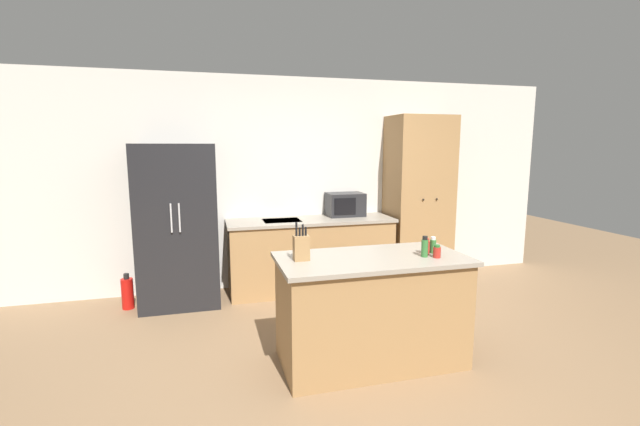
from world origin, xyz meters
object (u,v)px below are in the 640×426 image
Objects in this scene: spice_bottle_short_red at (426,247)px; spice_bottle_green_herb at (425,247)px; fire_extinguisher at (128,293)px; knife_block at (301,247)px; microwave at (345,204)px; refrigerator at (178,225)px; spice_bottle_tall_dark at (433,246)px; pantry_cabinet at (418,200)px; spice_bottle_amber_oil at (437,252)px.

spice_bottle_green_herb reaches higher than spice_bottle_short_red.
fire_extinguisher is at bearing 145.10° from spice_bottle_short_red.
spice_bottle_green_herb is at bearing -9.00° from knife_block.
microwave is 2.73× the size of spice_bottle_green_herb.
knife_block is 0.76× the size of fire_extinguisher.
refrigerator reaches higher than spice_bottle_short_red.
spice_bottle_green_herb is (-0.04, -2.12, -0.06)m from microwave.
microwave is at bearing 92.38° from spice_bottle_tall_dark.
knife_block is (-1.01, -1.96, -0.04)m from microwave.
pantry_cabinet is 2.12m from spice_bottle_tall_dark.
fire_extinguisher is (-3.54, -0.12, -0.90)m from pantry_cabinet.
spice_bottle_short_red reaches higher than spice_bottle_amber_oil.
pantry_cabinet is at bearing 63.39° from spice_bottle_green_herb.
spice_bottle_tall_dark reaches higher than fire_extinguisher.
spice_bottle_short_red is at bearing 55.32° from spice_bottle_green_herb.
refrigerator is 4.52× the size of fire_extinguisher.
spice_bottle_green_herb is (-1.01, -2.01, -0.10)m from pantry_cabinet.
spice_bottle_amber_oil is 3.34m from fire_extinguisher.
knife_block reaches higher than microwave.
microwave is 1.16× the size of fire_extinguisher.
knife_block is (-1.98, -1.85, -0.08)m from pantry_cabinet.
refrigerator is 17.37× the size of spice_bottle_amber_oil.
pantry_cabinet is at bearing 1.98° from fire_extinguisher.
microwave is 3.35× the size of spice_bottle_tall_dark.
refrigerator reaches higher than fire_extinguisher.
spice_bottle_short_red is 1.24× the size of spice_bottle_amber_oil.
microwave is at bearing 5.04° from refrigerator.
pantry_cabinet reaches higher than spice_bottle_tall_dark.
refrigerator is at bearing 135.94° from spice_bottle_amber_oil.
pantry_cabinet reaches higher than spice_bottle_amber_oil.
microwave is 2.17m from spice_bottle_amber_oil.
spice_bottle_green_herb is at bearing -36.69° from fire_extinguisher.
microwave reaches higher than spice_bottle_tall_dark.
refrigerator is at bearing 119.31° from knife_block.
spice_bottle_green_herb is at bearing -144.70° from spice_bottle_tall_dark.
microwave is 2.03m from spice_bottle_tall_dark.
fire_extinguisher is (-2.59, 1.80, -0.77)m from spice_bottle_short_red.
refrigerator reaches higher than microwave.
spice_bottle_tall_dark is 0.35× the size of fire_extinguisher.
pantry_cabinet reaches higher than microwave.
knife_block is 2.19× the size of spice_bottle_tall_dark.
pantry_cabinet is 2.71m from knife_block.
refrigerator is 2.05m from knife_block.
spice_bottle_amber_oil is at bearing -44.06° from refrigerator.
knife_block is at bearing 171.00° from spice_bottle_green_herb.
refrigerator is 14.00× the size of spice_bottle_short_red.
knife_block is 1.78× the size of spice_bottle_green_herb.
knife_block is 1.10m from spice_bottle_tall_dark.
spice_bottle_tall_dark is at bearing -34.09° from fire_extinguisher.
spice_bottle_short_red is 0.32× the size of fire_extinguisher.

